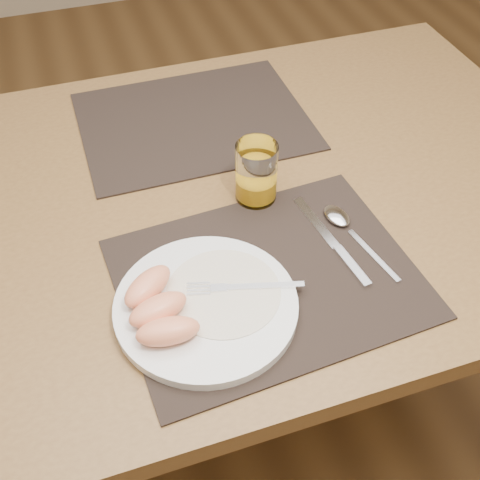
% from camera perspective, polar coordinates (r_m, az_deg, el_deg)
% --- Properties ---
extents(ground, '(5.00, 5.00, 0.00)m').
position_cam_1_polar(ground, '(1.67, -1.78, -15.15)').
color(ground, brown).
rests_on(ground, ground).
extents(table, '(1.40, 0.90, 0.75)m').
position_cam_1_polar(table, '(1.13, -2.54, 1.35)').
color(table, brown).
rests_on(table, ground).
extents(placemat_near, '(0.47, 0.38, 0.00)m').
position_cam_1_polar(placemat_near, '(0.93, 2.65, -3.61)').
color(placemat_near, black).
rests_on(placemat_near, table).
extents(placemat_far, '(0.45, 0.35, 0.00)m').
position_cam_1_polar(placemat_far, '(1.25, -4.40, 11.21)').
color(placemat_far, black).
rests_on(placemat_far, table).
extents(plate, '(0.27, 0.27, 0.02)m').
position_cam_1_polar(plate, '(0.89, -3.24, -6.27)').
color(plate, white).
rests_on(plate, placemat_near).
extents(plate_dressing, '(0.17, 0.17, 0.00)m').
position_cam_1_polar(plate_dressing, '(0.89, -1.58, -4.96)').
color(plate_dressing, white).
rests_on(plate_dressing, plate).
extents(fork, '(0.17, 0.06, 0.00)m').
position_cam_1_polar(fork, '(0.89, -0.47, -4.51)').
color(fork, silver).
rests_on(fork, plate).
extents(knife, '(0.04, 0.22, 0.01)m').
position_cam_1_polar(knife, '(0.98, 9.13, -0.67)').
color(knife, silver).
rests_on(knife, placemat_near).
extents(spoon, '(0.06, 0.19, 0.01)m').
position_cam_1_polar(spoon, '(1.02, 9.64, 1.75)').
color(spoon, silver).
rests_on(spoon, placemat_near).
extents(juice_glass, '(0.07, 0.07, 0.11)m').
position_cam_1_polar(juice_glass, '(1.03, 1.55, 6.17)').
color(juice_glass, white).
rests_on(juice_glass, placemat_near).
extents(grapefruit_wedges, '(0.10, 0.16, 0.04)m').
position_cam_1_polar(grapefruit_wedges, '(0.86, -7.82, -6.44)').
color(grapefruit_wedges, '#F99565').
rests_on(grapefruit_wedges, plate).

